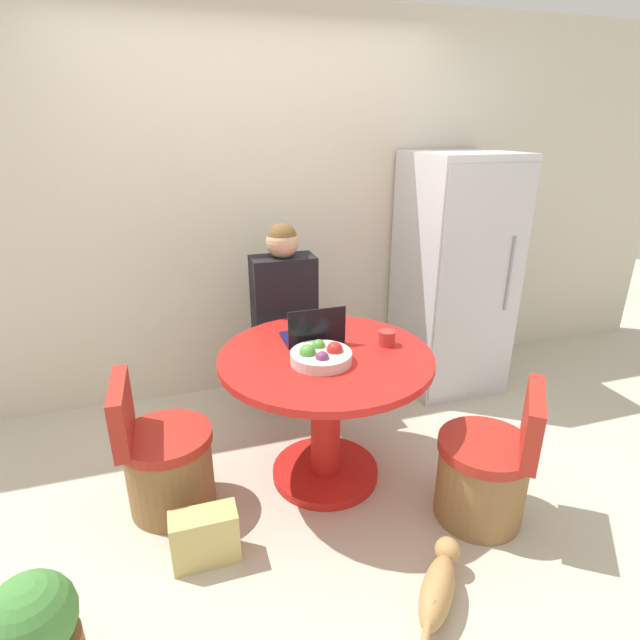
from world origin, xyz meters
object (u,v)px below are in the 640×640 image
Objects in this scene: refrigerator at (453,275)px; handbag at (205,537)px; dining_table at (326,395)px; laptop at (313,334)px; chair_near_right_corner at (486,473)px; chair_left_side at (166,464)px; fruit_bowl at (321,356)px; person_seated at (283,313)px; cat at (438,586)px; potted_plant at (36,634)px.

refrigerator is 2.41m from handbag.
laptop is (-0.01, 0.17, 0.29)m from dining_table.
chair_near_right_corner is at bearing 133.44° from laptop.
laptop is (0.83, 0.16, 0.55)m from chair_left_side.
chair_left_side is 0.97m from fruit_bowl.
person_seated reaches higher than laptop.
refrigerator is 2.28× the size of chair_left_side.
laptop is at bearing 94.89° from dining_table.
dining_table is 0.34m from laptop.
cat is 1.03m from handbag.
person_seated reaches higher than chair_left_side.
person_seated is at bearing 89.32° from fruit_bowl.
fruit_bowl is at bearing -83.29° from chair_near_right_corner.
chair_near_right_corner is at bearing 118.07° from person_seated.
refrigerator reaches higher than person_seated.
chair_left_side is at bearing 10.76° from laptop.
person_seated is at bearing 49.53° from cat.
cat is at bearing -30.15° from handbag.
cat is (1.04, -0.94, -0.16)m from chair_left_side.
laptop reaches higher than chair_left_side.
dining_table is 1.50× the size of chair_near_right_corner.
cat is 1.50m from potted_plant.
cat is at bearing -11.56° from chair_near_right_corner.
laptop is 1.12m from handbag.
cat is at bearing 100.67° from laptop.
chair_left_side is 0.57× the size of person_seated.
handbag is (-0.89, 0.52, 0.04)m from cat.
cat is (0.24, -0.84, -0.70)m from fruit_bowl.
dining_table is 2.81× the size of cat.
person_seated is 1.82m from cat.
fruit_bowl is 1.02× the size of handbag.
person_seated is at bearing -178.07° from refrigerator.
dining_table is 0.90m from handbag.
person_seated is 3.30× the size of cat.
laptop is 1.02× the size of fruit_bowl.
laptop reaches higher than fruit_bowl.
chair_left_side is (-2.09, -0.81, -0.59)m from refrigerator.
person_seated reaches higher than dining_table.
chair_near_right_corner is (1.51, -0.55, 0.00)m from chair_left_side.
refrigerator reaches higher than potted_plant.
dining_table reaches higher than chair_left_side.
fruit_bowl is 0.65× the size of potted_plant.
cat is at bearing -5.34° from potted_plant.
person_seated is 4.26× the size of fruit_bowl.
person_seated is at bearing 93.14° from dining_table.
dining_table is 2.36× the size of potted_plant.
potted_plant is at bearing -149.03° from dining_table.
potted_plant is at bearing -150.83° from fruit_bowl.
handbag is at bearing 101.54° from cat.
refrigerator is 1.52× the size of dining_table.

